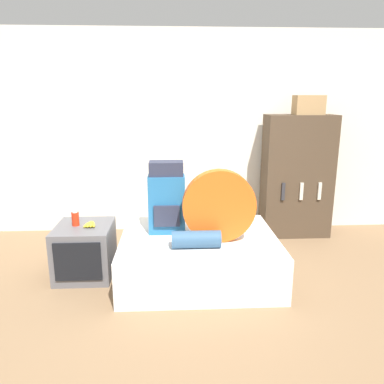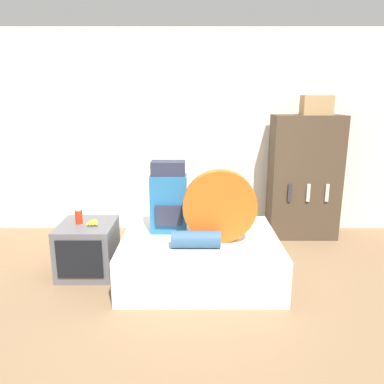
# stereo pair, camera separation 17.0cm
# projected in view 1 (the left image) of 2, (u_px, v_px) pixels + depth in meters

# --- Properties ---
(ground_plane) EXTENTS (16.00, 16.00, 0.00)m
(ground_plane) POSITION_uv_depth(u_px,v_px,m) (177.00, 308.00, 3.23)
(ground_plane) COLOR #846647
(wall_back) EXTENTS (8.00, 0.05, 2.60)m
(wall_back) POSITION_uv_depth(u_px,v_px,m) (174.00, 134.00, 4.89)
(wall_back) COLOR silver
(wall_back) RESTS_ON ground_plane
(bed) EXTENTS (1.53, 1.25, 0.43)m
(bed) POSITION_uv_depth(u_px,v_px,m) (199.00, 256.00, 3.76)
(bed) COLOR white
(bed) RESTS_ON ground_plane
(backpack) EXTENTS (0.36, 0.24, 0.73)m
(backpack) POSITION_uv_depth(u_px,v_px,m) (167.00, 199.00, 3.73)
(backpack) COLOR #23669E
(backpack) RESTS_ON bed
(tent_bag) EXTENTS (0.69, 0.12, 0.69)m
(tent_bag) POSITION_uv_depth(u_px,v_px,m) (219.00, 206.00, 3.50)
(tent_bag) COLOR #E05B19
(tent_bag) RESTS_ON bed
(sleeping_roll) EXTENTS (0.45, 0.16, 0.16)m
(sleeping_roll) POSITION_uv_depth(u_px,v_px,m) (196.00, 239.00, 3.40)
(sleeping_roll) COLOR #33567A
(sleeping_roll) RESTS_ON bed
(television) EXTENTS (0.55, 0.61, 0.53)m
(television) POSITION_uv_depth(u_px,v_px,m) (85.00, 250.00, 3.78)
(television) COLOR #5B5B60
(television) RESTS_ON ground_plane
(canister) EXTENTS (0.07, 0.07, 0.15)m
(canister) POSITION_uv_depth(u_px,v_px,m) (75.00, 219.00, 3.71)
(canister) COLOR red
(canister) RESTS_ON television
(banana_bunch) EXTENTS (0.14, 0.18, 0.04)m
(banana_bunch) POSITION_uv_depth(u_px,v_px,m) (91.00, 224.00, 3.71)
(banana_bunch) COLOR yellow
(banana_bunch) RESTS_ON television
(bookshelf) EXTENTS (0.86, 0.41, 1.56)m
(bookshelf) POSITION_uv_depth(u_px,v_px,m) (297.00, 176.00, 4.79)
(bookshelf) COLOR #473828
(bookshelf) RESTS_ON ground_plane
(cardboard_box) EXTENTS (0.35, 0.22, 0.23)m
(cardboard_box) POSITION_uv_depth(u_px,v_px,m) (309.00, 105.00, 4.55)
(cardboard_box) COLOR #A88456
(cardboard_box) RESTS_ON bookshelf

